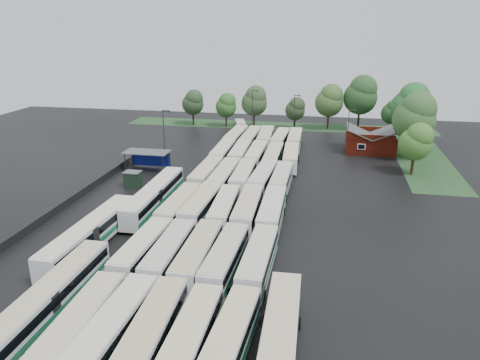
% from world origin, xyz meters
% --- Properties ---
extents(ground, '(160.00, 160.00, 0.00)m').
position_xyz_m(ground, '(0.00, 0.00, 0.00)').
color(ground, black).
rests_on(ground, ground).
extents(brick_building, '(10.07, 8.60, 5.39)m').
position_xyz_m(brick_building, '(24.00, 42.77, 1.87)').
color(brick_building, maroon).
rests_on(brick_building, ground).
extents(wash_shed, '(8.20, 4.20, 3.58)m').
position_xyz_m(wash_shed, '(-17.20, 22.02, 2.99)').
color(wash_shed, '#2D2D30').
rests_on(wash_shed, ground).
extents(utility_hut, '(2.70, 2.20, 2.62)m').
position_xyz_m(utility_hut, '(-16.20, 12.60, 1.32)').
color(utility_hut, black).
rests_on(utility_hut, ground).
extents(grass_strip_north, '(80.00, 10.00, 0.01)m').
position_xyz_m(grass_strip_north, '(2.00, 64.80, 0.01)').
color(grass_strip_north, '#224721').
rests_on(grass_strip_north, ground).
extents(grass_strip_east, '(10.00, 50.00, 0.01)m').
position_xyz_m(grass_strip_east, '(34.00, 42.80, 0.01)').
color(grass_strip_east, '#224721').
rests_on(grass_strip_east, ground).
extents(west_fence, '(0.10, 50.00, 1.20)m').
position_xyz_m(west_fence, '(-22.20, 8.00, 0.60)').
color(west_fence, '#2D2D30').
rests_on(west_fence, ground).
extents(bus_r0c0, '(3.10, 12.95, 3.59)m').
position_xyz_m(bus_r0c0, '(-4.21, -26.25, 1.97)').
color(bus_r0c0, silver).
rests_on(bus_r0c0, ground).
extents(bus_r0c1, '(3.03, 13.06, 3.62)m').
position_xyz_m(bus_r0c1, '(-1.29, -26.19, 1.99)').
color(bus_r0c1, silver).
rests_on(bus_r0c1, ground).
extents(bus_r0c2, '(3.29, 13.05, 3.60)m').
position_xyz_m(bus_r0c2, '(1.95, -26.07, 1.98)').
color(bus_r0c2, silver).
rests_on(bus_r0c2, ground).
extents(bus_r0c3, '(2.69, 12.52, 3.48)m').
position_xyz_m(bus_r0c3, '(5.23, -26.29, 1.92)').
color(bus_r0c3, silver).
rests_on(bus_r0c3, ground).
extents(bus_r0c4, '(3.22, 12.46, 3.44)m').
position_xyz_m(bus_r0c4, '(8.35, -25.76, 1.89)').
color(bus_r0c4, silver).
rests_on(bus_r0c4, ground).
extents(bus_r1c0, '(2.92, 12.37, 3.43)m').
position_xyz_m(bus_r1c0, '(-4.43, -12.25, 1.88)').
color(bus_r1c0, silver).
rests_on(bus_r1c0, ground).
extents(bus_r1c1, '(2.74, 12.47, 3.47)m').
position_xyz_m(bus_r1c1, '(-1.27, -12.42, 1.91)').
color(bus_r1c1, silver).
rests_on(bus_r1c1, ground).
extents(bus_r1c2, '(2.83, 12.98, 3.61)m').
position_xyz_m(bus_r1c2, '(2.01, -12.53, 1.98)').
color(bus_r1c2, silver).
rests_on(bus_r1c2, ground).
extents(bus_r1c3, '(3.02, 12.72, 3.52)m').
position_xyz_m(bus_r1c3, '(5.05, -12.65, 1.94)').
color(bus_r1c3, silver).
rests_on(bus_r1c3, ground).
extents(bus_r1c4, '(2.84, 12.64, 3.51)m').
position_xyz_m(bus_r1c4, '(8.60, -12.34, 1.93)').
color(bus_r1c4, silver).
rests_on(bus_r1c4, ground).
extents(bus_r2c0, '(3.04, 12.53, 3.47)m').
position_xyz_m(bus_r2c0, '(-4.35, 0.88, 1.91)').
color(bus_r2c0, silver).
rests_on(bus_r2c0, ground).
extents(bus_r2c1, '(3.12, 12.96, 3.59)m').
position_xyz_m(bus_r2c1, '(-1.40, 1.49, 1.97)').
color(bus_r2c1, silver).
rests_on(bus_r2c1, ground).
extents(bus_r2c2, '(3.22, 12.44, 3.43)m').
position_xyz_m(bus_r2c2, '(1.87, 1.19, 1.89)').
color(bus_r2c2, silver).
rests_on(bus_r2c2, ground).
extents(bus_r2c3, '(3.12, 13.09, 3.62)m').
position_xyz_m(bus_r2c3, '(5.13, 1.28, 1.99)').
color(bus_r2c3, silver).
rests_on(bus_r2c3, ground).
extents(bus_r2c4, '(3.00, 13.07, 3.63)m').
position_xyz_m(bus_r2c4, '(8.38, 1.17, 1.99)').
color(bus_r2c4, silver).
rests_on(bus_r2c4, ground).
extents(bus_r3c0, '(2.91, 12.87, 3.57)m').
position_xyz_m(bus_r3c0, '(-4.28, 15.13, 1.96)').
color(bus_r3c0, silver).
rests_on(bus_r3c0, ground).
extents(bus_r3c1, '(2.90, 12.97, 3.60)m').
position_xyz_m(bus_r3c1, '(-1.07, 14.51, 1.98)').
color(bus_r3c1, silver).
rests_on(bus_r3c1, ground).
extents(bus_r3c2, '(2.89, 12.67, 3.52)m').
position_xyz_m(bus_r3c2, '(2.00, 14.94, 1.93)').
color(bus_r3c2, silver).
rests_on(bus_r3c2, ground).
extents(bus_r3c3, '(3.31, 12.85, 3.54)m').
position_xyz_m(bus_r3c3, '(5.22, 15.04, 1.95)').
color(bus_r3c3, silver).
rests_on(bus_r3c3, ground).
extents(bus_r3c4, '(2.74, 12.35, 3.43)m').
position_xyz_m(bus_r3c4, '(8.22, 14.85, 1.89)').
color(bus_r3c4, silver).
rests_on(bus_r3c4, ground).
extents(bus_r4c0, '(2.89, 12.89, 3.58)m').
position_xyz_m(bus_r4c0, '(-4.50, 28.72, 1.97)').
color(bus_r4c0, silver).
rests_on(bus_r4c0, ground).
extents(bus_r4c1, '(3.01, 12.79, 3.54)m').
position_xyz_m(bus_r4c1, '(-1.14, 28.67, 1.95)').
color(bus_r4c1, silver).
rests_on(bus_r4c1, ground).
extents(bus_r4c2, '(2.77, 12.71, 3.53)m').
position_xyz_m(bus_r4c2, '(2.05, 28.16, 1.94)').
color(bus_r4c2, silver).
rests_on(bus_r4c2, ground).
extents(bus_r4c3, '(2.69, 12.33, 3.43)m').
position_xyz_m(bus_r4c3, '(5.31, 28.23, 1.89)').
color(bus_r4c3, silver).
rests_on(bus_r4c3, ground).
extents(bus_r4c4, '(3.22, 12.52, 3.45)m').
position_xyz_m(bus_r4c4, '(8.59, 28.45, 1.90)').
color(bus_r4c4, silver).
rests_on(bus_r4c4, ground).
extents(bus_r5c0, '(3.18, 12.96, 3.58)m').
position_xyz_m(bus_r5c0, '(-4.54, 41.81, 1.97)').
color(bus_r5c0, silver).
rests_on(bus_r5c0, ground).
extents(bus_r5c1, '(2.86, 12.52, 3.47)m').
position_xyz_m(bus_r5c1, '(-1.26, 42.18, 1.91)').
color(bus_r5c1, silver).
rests_on(bus_r5c1, ground).
extents(bus_r5c2, '(3.31, 13.15, 3.63)m').
position_xyz_m(bus_r5c2, '(1.95, 41.79, 2.00)').
color(bus_r5c2, silver).
rests_on(bus_r5c2, ground).
extents(bus_r5c3, '(3.10, 12.44, 3.44)m').
position_xyz_m(bus_r5c3, '(5.17, 41.75, 1.89)').
color(bus_r5c3, silver).
rests_on(bus_r5c3, ground).
extents(bus_r5c4, '(2.88, 12.51, 3.47)m').
position_xyz_m(bus_r5c4, '(8.26, 42.05, 1.91)').
color(bus_r5c4, silver).
rests_on(bus_r5c4, ground).
extents(artic_bus_west_a, '(2.74, 18.81, 3.49)m').
position_xyz_m(artic_bus_west_a, '(-9.07, -23.13, 1.93)').
color(artic_bus_west_a, silver).
rests_on(artic_bus_west_a, ground).
extents(artic_bus_west_b, '(2.77, 19.26, 3.57)m').
position_xyz_m(artic_bus_west_b, '(-9.19, 4.10, 1.98)').
color(artic_bus_west_b, silver).
rests_on(artic_bus_west_b, ground).
extents(artic_bus_west_c, '(3.31, 19.21, 3.55)m').
position_xyz_m(artic_bus_west_c, '(-12.14, -9.56, 1.97)').
color(artic_bus_west_c, silver).
rests_on(artic_bus_west_c, ground).
extents(artic_bus_east, '(3.28, 19.49, 3.60)m').
position_xyz_m(artic_bus_east, '(12.30, -26.62, 2.00)').
color(artic_bus_east, silver).
rests_on(artic_bus_east, ground).
extents(minibus, '(3.83, 6.46, 2.65)m').
position_xyz_m(minibus, '(-6.39, 56.54, 1.47)').
color(minibus, white).
rests_on(minibus, ground).
extents(tree_north_0, '(5.67, 5.67, 9.39)m').
position_xyz_m(tree_north_0, '(-19.95, 61.86, 6.04)').
color(tree_north_0, '#312113').
rests_on(tree_north_0, ground).
extents(tree_north_1, '(5.38, 5.38, 8.90)m').
position_xyz_m(tree_north_1, '(-10.87, 61.06, 5.73)').
color(tree_north_1, '#2D2215').
rests_on(tree_north_1, ground).
extents(tree_north_2, '(6.57, 6.57, 10.89)m').
position_xyz_m(tree_north_2, '(-3.55, 61.37, 7.00)').
color(tree_north_2, black).
rests_on(tree_north_2, ground).
extents(tree_north_3, '(4.98, 4.98, 8.25)m').
position_xyz_m(tree_north_3, '(6.89, 61.34, 5.31)').
color(tree_north_3, black).
rests_on(tree_north_3, ground).
extents(tree_north_4, '(6.99, 6.99, 11.59)m').
position_xyz_m(tree_north_4, '(15.19, 62.77, 7.45)').
color(tree_north_4, '#382211').
rests_on(tree_north_4, ground).
extents(tree_north_5, '(8.33, 8.33, 13.79)m').
position_xyz_m(tree_north_5, '(22.77, 63.94, 8.88)').
color(tree_north_5, black).
rests_on(tree_north_5, ground).
extents(tree_north_6, '(5.73, 5.73, 9.48)m').
position_xyz_m(tree_north_6, '(31.82, 62.32, 6.10)').
color(tree_north_6, '#392A1C').
rests_on(tree_north_6, ground).
extents(tree_east_0, '(5.80, 5.78, 9.57)m').
position_xyz_m(tree_east_0, '(30.47, 27.84, 6.15)').
color(tree_east_0, '#3C2514').
rests_on(tree_east_0, ground).
extents(tree_east_1, '(8.24, 8.24, 13.65)m').
position_xyz_m(tree_east_1, '(31.56, 37.79, 8.78)').
color(tree_east_1, black).
rests_on(tree_east_1, ground).
extents(tree_east_2, '(4.30, 4.27, 7.07)m').
position_xyz_m(tree_east_2, '(32.73, 44.67, 4.54)').
color(tree_east_2, black).
rests_on(tree_east_2, ground).
extents(tree_east_3, '(8.31, 8.31, 13.76)m').
position_xyz_m(tree_east_3, '(32.76, 51.09, 8.85)').
color(tree_east_3, black).
rests_on(tree_east_3, ground).
extents(tree_east_4, '(5.21, 5.18, 8.59)m').
position_xyz_m(tree_east_4, '(30.24, 60.40, 5.52)').
color(tree_east_4, '#322414').
rests_on(tree_east_4, ground).
extents(lamp_post_ne, '(1.45, 0.28, 9.39)m').
position_xyz_m(lamp_post_ne, '(19.25, 39.76, 5.45)').
color(lamp_post_ne, '#2D2D30').
rests_on(lamp_post_ne, ground).
extents(lamp_post_nw, '(1.67, 0.33, 10.85)m').
position_xyz_m(lamp_post_nw, '(-14.40, 23.96, 6.30)').
color(lamp_post_nw, '#2D2D30').
rests_on(lamp_post_nw, ground).
extents(lamp_post_back_w, '(1.64, 0.32, 10.66)m').
position_xyz_m(lamp_post_back_w, '(-2.88, 54.17, 6.19)').
color(lamp_post_back_w, '#2D2D30').
rests_on(lamp_post_back_w, ground).
extents(lamp_post_back_e, '(1.52, 0.30, 9.85)m').
position_xyz_m(lamp_post_back_e, '(7.19, 53.97, 5.72)').
color(lamp_post_back_e, '#2D2D30').
rests_on(lamp_post_back_e, ground).
extents(puddle_0, '(4.72, 4.72, 0.01)m').
position_xyz_m(puddle_0, '(-4.82, -22.66, 0.00)').
color(puddle_0, black).
rests_on(puddle_0, ground).
extents(puddle_1, '(3.11, 3.11, 0.01)m').
position_xyz_m(puddle_1, '(7.74, -23.82, 0.00)').
color(puddle_1, black).
rests_on(puddle_1, ground).
extents(puddle_2, '(6.52, 6.52, 0.01)m').
position_xyz_m(puddle_2, '(-5.01, 3.63, 0.00)').
color(puddle_2, black).
rests_on(puddle_2, ground).
extents(puddle_3, '(3.31, 3.31, 0.01)m').
position_xyz_m(puddle_3, '(3.39, -4.17, 0.00)').
color(puddle_3, black).
rests_on(puddle_3, ground).
extents(puddle_4, '(3.81, 3.81, 0.01)m').
position_xyz_m(puddle_4, '(11.75, -19.92, 0.00)').
color(puddle_4, black).
rests_on(puddle_4, ground).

